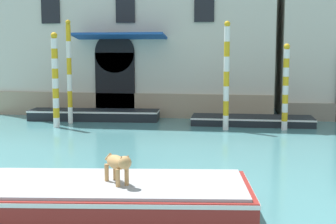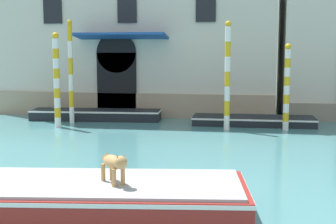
# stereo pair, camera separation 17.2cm
# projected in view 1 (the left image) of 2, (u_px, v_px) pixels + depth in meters

# --- Properties ---
(boat_foreground) EXTENTS (8.49, 3.39, 0.66)m
(boat_foreground) POSITION_uv_depth(u_px,v_px,m) (47.00, 196.00, 9.48)
(boat_foreground) COLOR maroon
(boat_foreground) RESTS_ON ground_plane
(dog_on_deck) EXTENTS (0.71, 0.76, 0.64)m
(dog_on_deck) POSITION_uv_depth(u_px,v_px,m) (118.00, 163.00, 9.20)
(dog_on_deck) COLOR tan
(dog_on_deck) RESTS_ON boat_foreground
(boat_moored_near_palazzo) EXTENTS (6.29, 1.79, 0.50)m
(boat_moored_near_palazzo) POSITION_uv_depth(u_px,v_px,m) (94.00, 115.00, 22.40)
(boat_moored_near_palazzo) COLOR black
(boat_moored_near_palazzo) RESTS_ON ground_plane
(boat_moored_far) EXTENTS (5.41, 1.73, 0.39)m
(boat_moored_far) POSITION_uv_depth(u_px,v_px,m) (252.00, 120.00, 20.94)
(boat_moored_far) COLOR black
(boat_moored_far) RESTS_ON ground_plane
(mooring_pole_0) EXTENTS (0.25, 0.25, 4.51)m
(mooring_pole_0) POSITION_uv_depth(u_px,v_px,m) (226.00, 76.00, 19.32)
(mooring_pole_0) COLOR white
(mooring_pole_0) RESTS_ON ground_plane
(mooring_pole_1) EXTENTS (0.26, 0.26, 3.59)m
(mooring_pole_1) POSITION_uv_depth(u_px,v_px,m) (286.00, 87.00, 19.36)
(mooring_pole_1) COLOR white
(mooring_pole_1) RESTS_ON ground_plane
(mooring_pole_2) EXTENTS (0.23, 0.23, 4.68)m
(mooring_pole_2) POSITION_uv_depth(u_px,v_px,m) (69.00, 72.00, 21.13)
(mooring_pole_2) COLOR white
(mooring_pole_2) RESTS_ON ground_plane
(mooring_pole_3) EXTENTS (0.28, 0.28, 4.08)m
(mooring_pole_3) POSITION_uv_depth(u_px,v_px,m) (55.00, 80.00, 20.03)
(mooring_pole_3) COLOR white
(mooring_pole_3) RESTS_ON ground_plane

